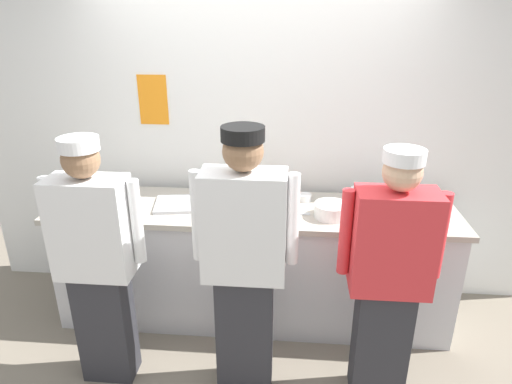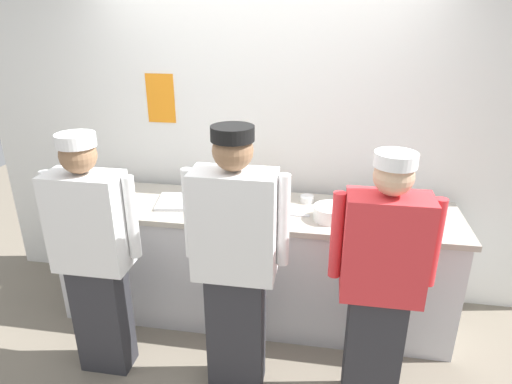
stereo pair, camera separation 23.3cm
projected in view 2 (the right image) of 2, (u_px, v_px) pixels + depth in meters
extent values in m
plane|color=slate|center=(245.00, 343.00, 3.23)|extent=(9.00, 9.00, 0.00)
cube|color=white|center=(263.00, 128.00, 3.45)|extent=(4.59, 0.10, 2.79)
cube|color=orange|center=(161.00, 98.00, 3.45)|extent=(0.22, 0.01, 0.38)
cube|color=silver|center=(253.00, 265.00, 3.39)|extent=(2.87, 0.62, 0.88)
cube|color=#A8A093|center=(253.00, 210.00, 3.21)|extent=(2.93, 0.68, 0.04)
cube|color=#2D2D33|center=(104.00, 317.00, 2.90)|extent=(0.32, 0.20, 0.77)
cube|color=white|center=(89.00, 222.00, 2.64)|extent=(0.45, 0.24, 0.61)
cylinder|color=white|center=(52.00, 211.00, 2.70)|extent=(0.07, 0.07, 0.52)
cylinder|color=white|center=(132.00, 218.00, 2.62)|extent=(0.07, 0.07, 0.52)
sphere|color=#8C6647|center=(78.00, 155.00, 2.48)|extent=(0.21, 0.21, 0.21)
cylinder|color=white|center=(76.00, 140.00, 2.45)|extent=(0.22, 0.22, 0.07)
cube|color=#2D2D33|center=(236.00, 330.00, 2.75)|extent=(0.34, 0.20, 0.81)
cube|color=white|center=(234.00, 225.00, 2.48)|extent=(0.47, 0.24, 0.64)
cylinder|color=white|center=(190.00, 214.00, 2.54)|extent=(0.07, 0.07, 0.54)
cylinder|color=white|center=(283.00, 221.00, 2.46)|extent=(0.07, 0.07, 0.54)
sphere|color=#8C6647|center=(233.00, 151.00, 2.31)|extent=(0.22, 0.22, 0.22)
cylinder|color=black|center=(232.00, 133.00, 2.28)|extent=(0.23, 0.23, 0.08)
cube|color=#2D2D33|center=(372.00, 348.00, 2.64)|extent=(0.32, 0.20, 0.76)
cube|color=red|center=(385.00, 248.00, 2.38)|extent=(0.44, 0.24, 0.60)
cylinder|color=red|center=(337.00, 235.00, 2.44)|extent=(0.07, 0.07, 0.51)
cylinder|color=red|center=(434.00, 243.00, 2.36)|extent=(0.07, 0.07, 0.51)
sphere|color=tan|center=(394.00, 176.00, 2.22)|extent=(0.21, 0.21, 0.21)
cylinder|color=white|center=(396.00, 159.00, 2.19)|extent=(0.22, 0.22, 0.07)
cylinder|color=white|center=(330.00, 218.00, 3.02)|extent=(0.24, 0.24, 0.01)
cylinder|color=white|center=(331.00, 217.00, 3.02)|extent=(0.24, 0.24, 0.01)
cylinder|color=white|center=(331.00, 215.00, 3.01)|extent=(0.24, 0.24, 0.01)
cylinder|color=white|center=(331.00, 214.00, 3.01)|extent=(0.24, 0.24, 0.01)
cylinder|color=white|center=(331.00, 212.00, 3.00)|extent=(0.24, 0.24, 0.01)
cylinder|color=white|center=(331.00, 210.00, 3.00)|extent=(0.24, 0.24, 0.01)
cylinder|color=white|center=(331.00, 209.00, 2.99)|extent=(0.24, 0.24, 0.01)
cylinder|color=white|center=(331.00, 207.00, 2.99)|extent=(0.24, 0.24, 0.01)
cylinder|color=white|center=(98.00, 200.00, 3.31)|extent=(0.23, 0.23, 0.01)
cylinder|color=white|center=(97.00, 199.00, 3.31)|extent=(0.23, 0.23, 0.01)
cylinder|color=white|center=(97.00, 197.00, 3.30)|extent=(0.23, 0.23, 0.01)
cylinder|color=white|center=(97.00, 196.00, 3.30)|extent=(0.23, 0.23, 0.01)
cylinder|color=white|center=(97.00, 194.00, 3.30)|extent=(0.23, 0.23, 0.01)
cylinder|color=#B7BABF|center=(391.00, 210.00, 2.99)|extent=(0.38, 0.38, 0.14)
cube|color=#B7BABF|center=(190.00, 202.00, 3.27)|extent=(0.52, 0.38, 0.02)
cylinder|color=#E5E066|center=(229.00, 196.00, 3.20)|extent=(0.06, 0.06, 0.16)
cone|color=#E5E066|center=(229.00, 183.00, 3.16)|extent=(0.05, 0.05, 0.04)
cylinder|color=orange|center=(256.00, 189.00, 3.32)|extent=(0.06, 0.06, 0.17)
cone|color=orange|center=(256.00, 176.00, 3.28)|extent=(0.05, 0.05, 0.04)
cylinder|color=white|center=(307.00, 199.00, 3.29)|extent=(0.10, 0.10, 0.05)
cylinder|color=#5B932D|center=(307.00, 197.00, 3.29)|extent=(0.08, 0.08, 0.01)
cylinder|color=white|center=(138.00, 208.00, 3.15)|extent=(0.08, 0.08, 0.04)
cylinder|color=gold|center=(138.00, 206.00, 3.14)|extent=(0.07, 0.07, 0.01)
cylinder|color=white|center=(360.00, 198.00, 3.24)|extent=(0.09, 0.09, 0.11)
cube|color=#B7BABF|center=(296.00, 215.00, 3.08)|extent=(0.19, 0.03, 0.01)
cube|color=black|center=(277.00, 213.00, 3.10)|extent=(0.09, 0.03, 0.02)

